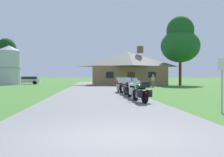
% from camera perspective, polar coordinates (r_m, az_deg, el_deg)
% --- Properties ---
extents(ground_plane, '(500.00, 500.00, 0.00)m').
position_cam_1_polar(ground_plane, '(25.61, -3.86, -2.72)').
color(ground_plane, '#386628').
extents(asphalt_driveway, '(6.40, 80.00, 0.06)m').
position_cam_1_polar(asphalt_driveway, '(23.62, -3.77, -2.92)').
color(asphalt_driveway, slate).
rests_on(asphalt_driveway, ground).
extents(motorcycle_green_nearest_to_camera, '(0.93, 2.07, 1.30)m').
position_cam_1_polar(motorcycle_green_nearest_to_camera, '(13.33, 6.71, -3.06)').
color(motorcycle_green_nearest_to_camera, black).
rests_on(motorcycle_green_nearest_to_camera, asphalt_driveway).
extents(motorcycle_white_second_in_row, '(0.90, 2.08, 1.30)m').
position_cam_1_polar(motorcycle_white_second_in_row, '(15.56, 4.93, -2.55)').
color(motorcycle_white_second_in_row, black).
rests_on(motorcycle_white_second_in_row, asphalt_driveway).
extents(motorcycle_black_third_in_row, '(0.77, 2.08, 1.30)m').
position_cam_1_polar(motorcycle_black_third_in_row, '(17.63, 3.86, -2.20)').
color(motorcycle_black_third_in_row, black).
rests_on(motorcycle_black_third_in_row, asphalt_driveway).
extents(motorcycle_red_fourth_in_row, '(0.66, 2.08, 1.30)m').
position_cam_1_polar(motorcycle_red_fourth_in_row, '(19.61, 2.81, -1.89)').
color(motorcycle_red_fourth_in_row, black).
rests_on(motorcycle_red_fourth_in_row, asphalt_driveway).
extents(motorcycle_red_farthest_in_row, '(0.76, 2.08, 1.30)m').
position_cam_1_polar(motorcycle_red_farthest_in_row, '(21.62, 1.85, -1.70)').
color(motorcycle_red_farthest_in_row, black).
rests_on(motorcycle_red_farthest_in_row, asphalt_driveway).
extents(stone_lodge, '(12.05, 7.46, 6.36)m').
position_cam_1_polar(stone_lodge, '(40.86, 3.58, 2.42)').
color(stone_lodge, brown).
rests_on(stone_lodge, ground).
extents(bystander_tan_shirt_near_lodge, '(0.40, 0.45, 1.69)m').
position_cam_1_polar(bystander_tan_shirt_near_lodge, '(33.36, 9.36, -0.35)').
color(bystander_tan_shirt_near_lodge, '#75664C').
rests_on(bystander_tan_shirt_near_lodge, ground).
extents(metal_signpost_roadside, '(0.36, 0.06, 2.14)m').
position_cam_1_polar(metal_signpost_roadside, '(10.68, 23.77, 0.01)').
color(metal_signpost_roadside, '#9EA0A5').
rests_on(metal_signpost_roadside, ground).
extents(tree_left_far, '(4.84, 4.84, 8.26)m').
position_cam_1_polar(tree_left_far, '(48.78, -22.91, 4.73)').
color(tree_left_far, '#422D19').
rests_on(tree_left_far, ground).
extents(tree_right_of_lodge, '(6.27, 6.27, 11.24)m').
position_cam_1_polar(tree_right_of_lodge, '(42.61, 15.26, 8.14)').
color(tree_right_of_lodge, '#422D19').
rests_on(tree_right_of_lodge, ground).
extents(metal_silo_distant, '(4.03, 4.03, 6.74)m').
position_cam_1_polar(metal_silo_distant, '(46.41, -22.40, 2.85)').
color(metal_silo_distant, '#B2B7BC').
rests_on(metal_silo_distant, ground).
extents(parked_silver_suv_far_left, '(4.74, 2.21, 1.40)m').
position_cam_1_polar(parked_silver_suv_far_left, '(48.49, -18.70, -0.31)').
color(parked_silver_suv_far_left, '#ADAFB7').
rests_on(parked_silver_suv_far_left, ground).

